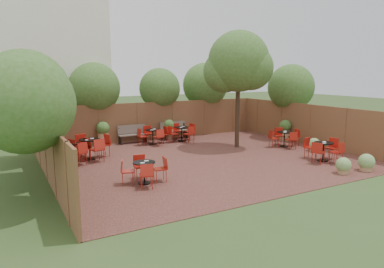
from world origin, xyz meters
TOP-DOWN VIEW (x-y plane):
  - ground at (0.00, 0.00)m, footprint 80.00×80.00m
  - courtyard_paving at (0.00, 0.00)m, footprint 12.00×10.00m
  - fence_back at (0.00, 5.00)m, footprint 12.00×0.08m
  - fence_left at (-6.00, 0.00)m, footprint 0.08×10.00m
  - fence_right at (6.00, 0.00)m, footprint 0.08×10.00m
  - neighbour_building at (-4.50, 8.00)m, footprint 5.00×4.00m
  - overhang_foliage at (-2.16, 2.64)m, footprint 15.77×10.85m
  - courtyard_tree at (2.55, 1.26)m, footprint 2.91×2.83m
  - park_bench_left at (-1.46, 4.62)m, footprint 1.47×0.49m
  - park_bench_right at (0.86, 4.63)m, footprint 1.51×0.55m
  - bistro_tables at (-0.82, 1.18)m, footprint 11.12×7.97m
  - planters at (-0.33, 3.80)m, footprint 11.86×4.01m
  - low_shrubs at (4.16, -3.27)m, footprint 2.47×3.78m

SIDE VIEW (x-z plane):
  - ground at x=0.00m, z-range 0.00..0.00m
  - courtyard_paving at x=0.00m, z-range 0.00..0.02m
  - low_shrubs at x=4.16m, z-range 0.00..0.62m
  - bistro_tables at x=-0.82m, z-range -0.02..0.94m
  - park_bench_left at x=-1.46m, z-range 0.03..0.94m
  - park_bench_right at x=0.86m, z-range 0.03..0.95m
  - planters at x=-0.33m, z-range 0.02..1.19m
  - fence_back at x=0.00m, z-range 0.00..2.00m
  - fence_left at x=-6.00m, z-range 0.00..2.00m
  - fence_right at x=6.00m, z-range 0.00..2.00m
  - overhang_foliage at x=-2.16m, z-range 1.37..4.17m
  - courtyard_tree at x=2.55m, z-range 1.16..6.57m
  - neighbour_building at x=-4.50m, z-range 0.00..8.00m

